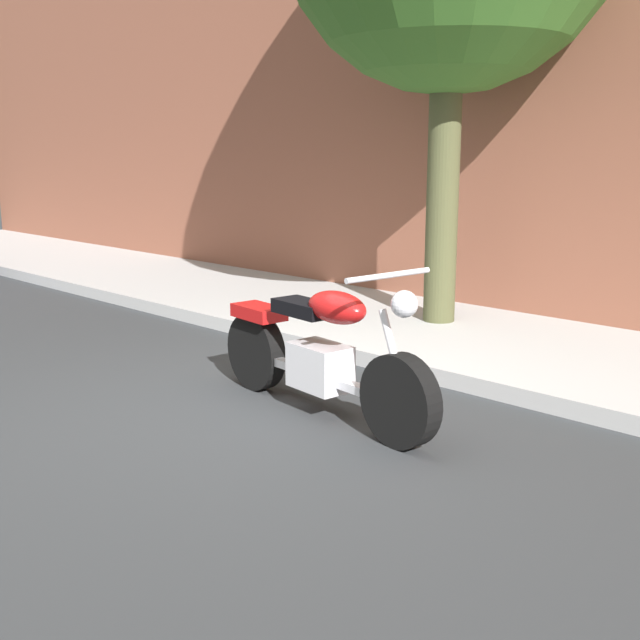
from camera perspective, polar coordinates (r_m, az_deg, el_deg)
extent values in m
plane|color=#303335|center=(5.66, -6.12, -6.75)|extent=(60.00, 60.00, 0.00)
cube|color=#B0B0B0|center=(7.62, 10.04, -1.33)|extent=(25.58, 2.44, 0.14)
cylinder|color=black|center=(4.95, 5.85, -5.89)|extent=(0.62, 0.20, 0.61)
cylinder|color=black|center=(6.12, -4.71, -2.30)|extent=(0.62, 0.20, 0.61)
cube|color=silver|center=(5.49, 0.00, -3.42)|extent=(0.47, 0.33, 0.32)
cube|color=silver|center=(5.51, 0.00, -4.12)|extent=(1.43, 0.24, 0.06)
ellipsoid|color=red|center=(5.25, 1.24, 0.93)|extent=(0.55, 0.32, 0.22)
cube|color=black|center=(5.54, -1.18, 0.89)|extent=(0.50, 0.29, 0.10)
cube|color=red|center=(6.01, -4.49, 0.59)|extent=(0.46, 0.29, 0.10)
cylinder|color=silver|center=(4.91, 5.43, -2.62)|extent=(0.28, 0.08, 0.58)
cylinder|color=silver|center=(4.85, 5.05, 3.28)|extent=(0.11, 0.70, 0.04)
sphere|color=silver|center=(4.78, 6.18, 1.17)|extent=(0.17, 0.17, 0.17)
cylinder|color=silver|center=(5.81, -0.34, -3.58)|extent=(0.81, 0.18, 0.09)
cylinder|color=#484A2D|center=(7.88, 8.98, 9.98)|extent=(0.32, 0.32, 3.08)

